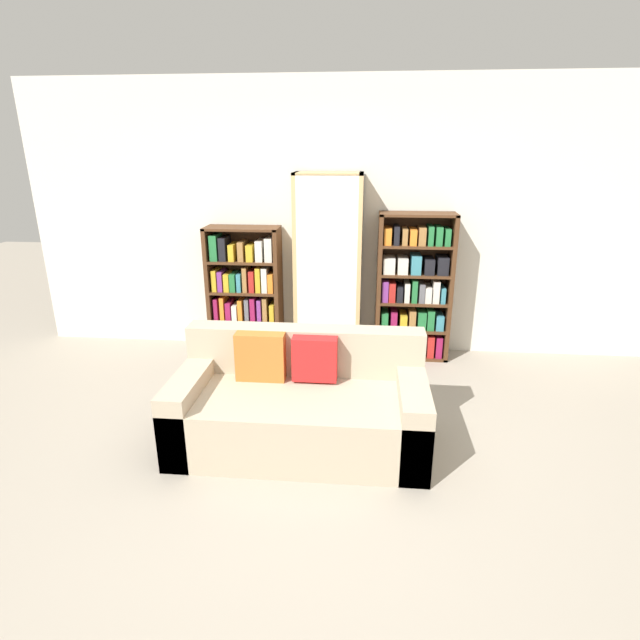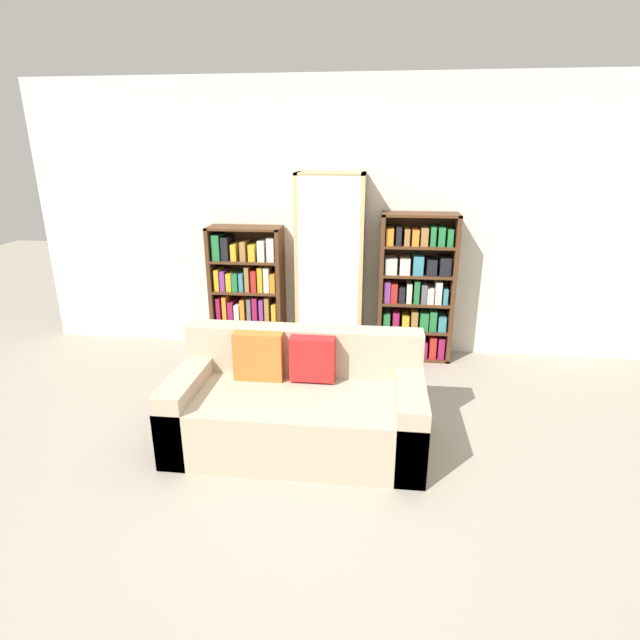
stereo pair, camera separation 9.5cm
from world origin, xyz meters
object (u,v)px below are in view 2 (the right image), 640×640
bookshelf_left (248,293)px  wine_bottle (358,363)px  couch (298,406)px  display_cabinet (330,268)px  bookshelf_right (416,292)px

bookshelf_left → wine_bottle: (1.18, -0.59, -0.47)m
wine_bottle → couch: bearing=-109.4°
bookshelf_left → couch: bearing=-65.0°
couch → bookshelf_left: 1.90m
bookshelf_left → wine_bottle: bookshelf_left is taller
bookshelf_left → display_cabinet: size_ratio=0.71×
bookshelf_left → wine_bottle: size_ratio=3.48×
display_cabinet → bookshelf_right: 0.88m
bookshelf_right → display_cabinet: bearing=-178.9°
bookshelf_left → bookshelf_right: 1.71m
display_cabinet → wine_bottle: display_cabinet is taller
bookshelf_left → wine_bottle: bearing=-26.7°
couch → bookshelf_right: size_ratio=1.21×
display_cabinet → bookshelf_left: bearing=178.9°
bookshelf_left → display_cabinet: (0.86, -0.02, 0.29)m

